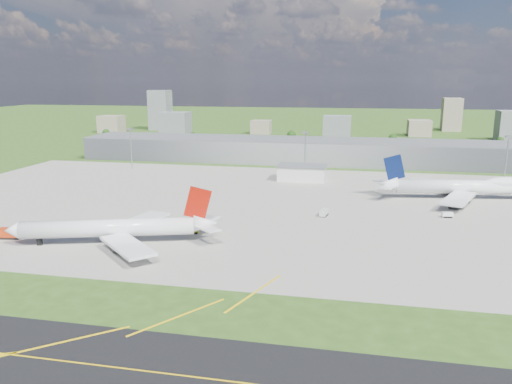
% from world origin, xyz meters
% --- Properties ---
extents(ground, '(1400.00, 1400.00, 0.00)m').
position_xyz_m(ground, '(0.00, 150.00, 0.00)').
color(ground, '#2C4C17').
rests_on(ground, ground).
extents(apron, '(360.00, 190.00, 0.08)m').
position_xyz_m(apron, '(10.00, 40.00, 0.04)').
color(apron, gray).
rests_on(apron, ground).
extents(terminal, '(300.00, 42.00, 15.00)m').
position_xyz_m(terminal, '(0.00, 165.00, 7.50)').
color(terminal, gray).
rests_on(terminal, ground).
extents(ops_building, '(26.00, 16.00, 8.00)m').
position_xyz_m(ops_building, '(10.00, 100.00, 4.00)').
color(ops_building, silver).
rests_on(ops_building, ground).
extents(mast_west, '(3.50, 2.00, 25.90)m').
position_xyz_m(mast_west, '(-100.00, 115.00, 17.71)').
color(mast_west, gray).
rests_on(mast_west, ground).
extents(mast_center, '(3.50, 2.00, 25.90)m').
position_xyz_m(mast_center, '(10.00, 115.00, 17.71)').
color(mast_center, gray).
rests_on(mast_center, ground).
extents(mast_east, '(3.50, 2.00, 25.90)m').
position_xyz_m(mast_east, '(120.00, 115.00, 17.71)').
color(mast_east, gray).
rests_on(mast_east, ground).
extents(airliner_red_twin, '(70.37, 53.66, 19.74)m').
position_xyz_m(airliner_red_twin, '(-40.14, -23.93, 5.26)').
color(airliner_red_twin, white).
rests_on(airliner_red_twin, ground).
extents(airliner_blue_quad, '(80.85, 62.91, 21.13)m').
position_xyz_m(airliner_blue_quad, '(92.28, 70.22, 5.87)').
color(airliner_blue_quad, white).
rests_on(airliner_blue_quad, ground).
extents(fire_truck, '(8.80, 4.36, 3.72)m').
position_xyz_m(fire_truck, '(-79.62, -26.94, 1.85)').
color(fire_truck, '#B72F0D').
rests_on(fire_truck, ground).
extents(tug_yellow, '(4.06, 2.91, 1.82)m').
position_xyz_m(tug_yellow, '(-17.71, -8.12, 0.94)').
color(tug_yellow, yellow).
rests_on(tug_yellow, ground).
extents(van_white_near, '(3.54, 6.04, 2.84)m').
position_xyz_m(van_white_near, '(27.69, 25.76, 1.43)').
color(van_white_near, silver).
rests_on(van_white_near, ground).
extents(van_white_far, '(4.50, 2.53, 2.26)m').
position_xyz_m(van_white_far, '(77.49, 33.42, 1.15)').
color(van_white_far, white).
rests_on(van_white_far, ground).
extents(bldg_far_w, '(24.00, 20.00, 18.00)m').
position_xyz_m(bldg_far_w, '(-220.00, 320.00, 9.00)').
color(bldg_far_w, gray).
rests_on(bldg_far_w, ground).
extents(bldg_w, '(28.00, 22.00, 24.00)m').
position_xyz_m(bldg_w, '(-140.00, 300.00, 12.00)').
color(bldg_w, slate).
rests_on(bldg_w, ground).
extents(bldg_cw, '(20.00, 18.00, 14.00)m').
position_xyz_m(bldg_cw, '(-60.00, 340.00, 7.00)').
color(bldg_cw, gray).
rests_on(bldg_cw, ground).
extents(bldg_c, '(26.00, 20.00, 22.00)m').
position_xyz_m(bldg_c, '(20.00, 310.00, 11.00)').
color(bldg_c, slate).
rests_on(bldg_c, ground).
extents(bldg_ce, '(22.00, 24.00, 16.00)m').
position_xyz_m(bldg_ce, '(100.00, 350.00, 8.00)').
color(bldg_ce, gray).
rests_on(bldg_ce, ground).
extents(bldg_tall_w, '(22.00, 20.00, 44.00)m').
position_xyz_m(bldg_tall_w, '(-180.00, 360.00, 22.00)').
color(bldg_tall_w, slate).
rests_on(bldg_tall_w, ground).
extents(bldg_tall_e, '(20.00, 18.00, 36.00)m').
position_xyz_m(bldg_tall_e, '(140.00, 410.00, 18.00)').
color(bldg_tall_e, gray).
rests_on(bldg_tall_e, ground).
extents(tree_far_w, '(7.20, 7.20, 8.80)m').
position_xyz_m(tree_far_w, '(-200.00, 270.00, 5.18)').
color(tree_far_w, '#382314').
rests_on(tree_far_w, ground).
extents(tree_w, '(6.75, 6.75, 8.25)m').
position_xyz_m(tree_w, '(-110.00, 265.00, 4.86)').
color(tree_w, '#382314').
rests_on(tree_w, ground).
extents(tree_c, '(8.10, 8.10, 9.90)m').
position_xyz_m(tree_c, '(-20.00, 280.00, 5.84)').
color(tree_c, '#382314').
rests_on(tree_c, ground).
extents(tree_e, '(7.65, 7.65, 9.35)m').
position_xyz_m(tree_e, '(70.00, 275.00, 5.51)').
color(tree_e, '#382314').
rests_on(tree_e, ground).
extents(tree_far_e, '(6.30, 6.30, 7.70)m').
position_xyz_m(tree_far_e, '(160.00, 285.00, 4.53)').
color(tree_far_e, '#382314').
rests_on(tree_far_e, ground).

